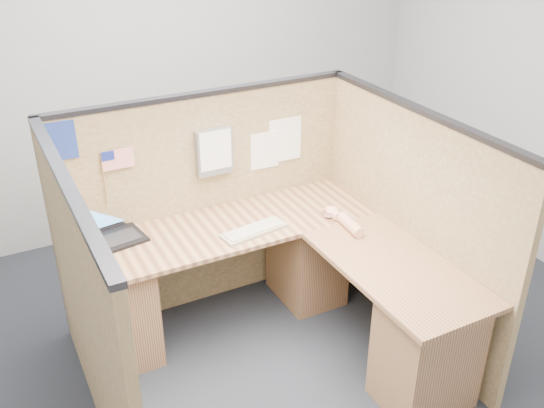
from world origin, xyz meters
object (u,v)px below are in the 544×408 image
l_desk (281,294)px  mouse (332,214)px  laptop (110,227)px  keyboard (254,230)px

l_desk → mouse: bearing=21.8°
l_desk → laptop: laptop is taller
l_desk → keyboard: 0.43m
l_desk → keyboard: size_ratio=4.40×
laptop → l_desk: bearing=-44.0°
laptop → mouse: laptop is taller
laptop → keyboard: size_ratio=0.88×
laptop → keyboard: bearing=-33.7°
l_desk → mouse: (0.47, 0.19, 0.36)m
laptop → mouse: 1.41m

